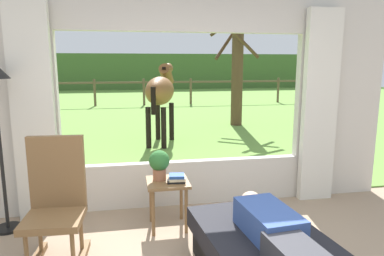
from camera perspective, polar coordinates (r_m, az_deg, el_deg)
The scene contains 13 objects.
back_wall_with_window at distance 4.23m, azimuth -1.13°, elevation 3.77°, with size 5.20×0.12×2.55m.
curtain_panel_left at distance 4.17m, azimuth -24.40°, elevation 2.05°, with size 0.44×0.10×2.40m, color silver.
curtain_panel_right at distance 4.68m, azimuth 20.06°, elevation 3.18°, with size 0.44×0.10×2.40m, color silver.
outdoor_pasture_lawn at distance 15.16m, azimuth -7.82°, elevation 3.79°, with size 36.00×21.68×0.02m, color olive.
distant_hill_ridge at distance 24.90m, azimuth -8.99°, elevation 9.07°, with size 36.00×2.00×2.40m, color #42642E.
reclining_person at distance 2.72m, azimuth 13.98°, elevation -16.52°, with size 0.40×1.44×0.22m.
rocking_chair at distance 3.34m, azimuth -21.27°, elevation -11.27°, with size 0.51×0.70×1.12m.
side_table at distance 3.78m, azimuth -3.97°, elevation -9.94°, with size 0.44×0.44×0.52m.
potted_plant at distance 3.74m, azimuth -5.35°, elevation -5.71°, with size 0.22×0.22×0.32m.
book_stack at distance 3.69m, azimuth -2.51°, elevation -8.20°, with size 0.19×0.16×0.09m.
horse at distance 7.60m, azimuth -5.08°, elevation 5.98°, with size 0.92×1.81×1.73m.
pasture_tree at distance 9.93m, azimuth 7.29°, elevation 10.17°, with size 1.38×1.43×3.80m.
pasture_fence_line at distance 14.88m, azimuth -7.85°, elevation 6.51°, with size 16.10×0.10×1.10m.
Camera 1 is at (-0.68, -1.88, 1.74)m, focal length 32.75 mm.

